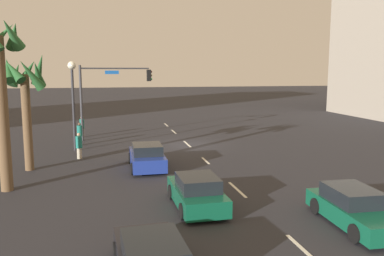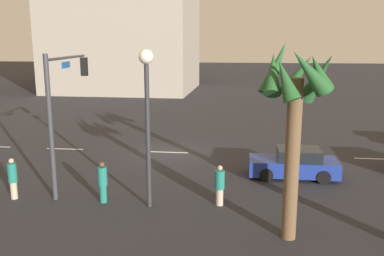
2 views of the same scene
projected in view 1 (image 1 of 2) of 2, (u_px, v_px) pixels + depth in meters
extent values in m
plane|color=#28282D|center=(188.00, 145.00, 29.90)|extent=(220.00, 220.00, 0.00)
cube|color=silver|center=(300.00, 247.00, 12.48)|extent=(1.86, 0.14, 0.01)
cube|color=silver|center=(237.00, 190.00, 18.53)|extent=(2.48, 0.14, 0.01)
cube|color=silver|center=(206.00, 161.00, 24.51)|extent=(1.83, 0.14, 0.01)
cube|color=silver|center=(187.00, 144.00, 30.15)|extent=(2.57, 0.14, 0.01)
cube|color=silver|center=(174.00, 132.00, 36.32)|extent=(2.30, 0.14, 0.01)
cube|color=silver|center=(166.00, 125.00, 40.96)|extent=(2.41, 0.14, 0.01)
cube|color=black|center=(154.00, 250.00, 9.99)|extent=(2.11, 1.61, 0.51)
cylinder|color=black|center=(117.00, 253.00, 11.39)|extent=(0.65, 0.25, 0.64)
cylinder|color=black|center=(172.00, 246.00, 11.80)|extent=(0.65, 0.25, 0.64)
cube|color=navy|center=(147.00, 159.00, 22.62)|extent=(4.22, 1.84, 0.73)
cube|color=black|center=(147.00, 149.00, 22.29)|extent=(2.03, 1.61, 0.54)
cylinder|color=black|center=(131.00, 158.00, 23.74)|extent=(0.64, 0.22, 0.64)
cylinder|color=black|center=(159.00, 157.00, 24.09)|extent=(0.64, 0.22, 0.64)
cylinder|color=black|center=(133.00, 169.00, 21.21)|extent=(0.64, 0.22, 0.64)
cylinder|color=black|center=(165.00, 167.00, 21.56)|extent=(0.64, 0.22, 0.64)
cube|color=#0F5138|center=(196.00, 195.00, 16.10)|extent=(4.04, 1.80, 0.67)
cube|color=black|center=(198.00, 183.00, 15.78)|extent=(1.95, 1.56, 0.54)
cylinder|color=black|center=(171.00, 192.00, 17.14)|extent=(0.64, 0.23, 0.64)
cylinder|color=black|center=(208.00, 189.00, 17.50)|extent=(0.64, 0.23, 0.64)
cylinder|color=black|center=(183.00, 211.00, 14.74)|extent=(0.64, 0.23, 0.64)
cylinder|color=black|center=(225.00, 208.00, 15.10)|extent=(0.64, 0.23, 0.64)
cube|color=#0F5138|center=(355.00, 213.00, 14.14)|extent=(4.35, 1.85, 0.64)
cube|color=black|center=(352.00, 195.00, 14.31)|extent=(2.11, 1.56, 0.55)
cylinder|color=black|center=(356.00, 234.00, 12.73)|extent=(0.65, 0.24, 0.64)
cylinder|color=black|center=(354.00, 204.00, 15.59)|extent=(0.65, 0.24, 0.64)
cylinder|color=black|center=(316.00, 206.00, 15.32)|extent=(0.65, 0.24, 0.64)
cylinder|color=#38383D|center=(81.00, 103.00, 31.27)|extent=(0.20, 0.20, 6.01)
cylinder|color=#38383D|center=(115.00, 68.00, 31.74)|extent=(0.72, 5.48, 0.12)
cube|color=black|center=(149.00, 75.00, 32.67)|extent=(0.35, 0.35, 0.95)
sphere|color=#360503|center=(151.00, 72.00, 32.69)|extent=(0.20, 0.20, 0.20)
sphere|color=#392605|center=(151.00, 75.00, 32.73)|extent=(0.20, 0.20, 0.20)
sphere|color=green|center=(151.00, 79.00, 32.77)|extent=(0.20, 0.20, 0.20)
cube|color=#1959B2|center=(112.00, 72.00, 31.70)|extent=(0.16, 1.10, 0.28)
cylinder|color=#2D2D33|center=(74.00, 111.00, 27.30)|extent=(0.18, 0.18, 5.64)
sphere|color=#F2EACC|center=(72.00, 65.00, 26.86)|extent=(0.56, 0.56, 0.56)
cylinder|color=#B2A58C|center=(79.00, 153.00, 25.07)|extent=(0.42, 0.42, 0.70)
cylinder|color=#1E7266|center=(79.00, 142.00, 24.96)|extent=(0.56, 0.56, 0.76)
sphere|color=tan|center=(79.00, 135.00, 24.89)|extent=(0.21, 0.21, 0.21)
cylinder|color=#1E7266|center=(80.00, 141.00, 29.61)|extent=(0.38, 0.38, 0.72)
cylinder|color=#1E7266|center=(80.00, 131.00, 29.50)|extent=(0.51, 0.51, 0.78)
sphere|color=brown|center=(79.00, 124.00, 29.43)|extent=(0.21, 0.21, 0.21)
cylinder|color=#B2A58C|center=(82.00, 133.00, 33.31)|extent=(0.31, 0.31, 0.73)
cylinder|color=#1E7266|center=(82.00, 124.00, 33.20)|extent=(0.41, 0.41, 0.80)
sphere|color=tan|center=(82.00, 118.00, 33.13)|extent=(0.22, 0.22, 0.22)
cylinder|color=brown|center=(27.00, 123.00, 21.84)|extent=(0.48, 0.48, 5.36)
cone|color=#235628|center=(28.00, 72.00, 22.15)|extent=(0.66, 1.29, 1.52)
cone|color=#235628|center=(16.00, 75.00, 21.72)|extent=(1.17, 1.06, 1.40)
cone|color=#235628|center=(8.00, 69.00, 21.02)|extent=(1.57, 1.01, 1.53)
cone|color=#235628|center=(13.00, 71.00, 20.77)|extent=(1.26, 1.47, 1.41)
cone|color=#235628|center=(31.00, 75.00, 20.83)|extent=(1.30, 1.59, 1.77)
cone|color=#235628|center=(38.00, 74.00, 21.48)|extent=(1.34, 0.77, 1.55)
cone|color=#235628|center=(39.00, 69.00, 22.12)|extent=(1.35, 1.26, 1.88)
cylinder|color=brown|center=(2.00, 115.00, 17.90)|extent=(0.54, 0.54, 7.08)
cone|color=#2D6633|center=(12.00, 34.00, 17.23)|extent=(1.51, 1.08, 1.49)
cone|color=#2D6633|center=(14.00, 36.00, 17.80)|extent=(1.48, 1.07, 1.41)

